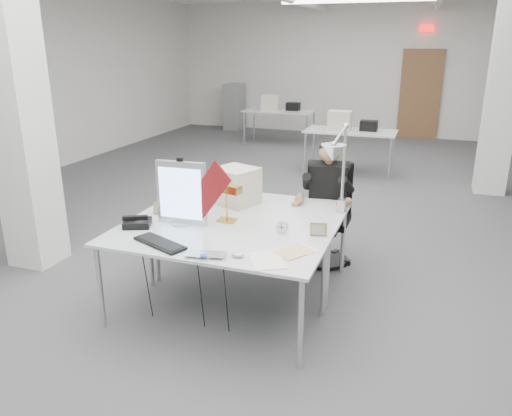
{
  "coord_description": "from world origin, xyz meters",
  "views": [
    {
      "loc": [
        1.57,
        -5.89,
        2.26
      ],
      "look_at": [
        0.19,
        -2.0,
        0.88
      ],
      "focal_mm": 35.0,
      "sensor_mm": 36.0,
      "label": 1
    }
  ],
  "objects_px": {
    "monitor": "(181,193)",
    "desk_phone": "(137,223)",
    "desk_main": "(213,240)",
    "laptop": "(204,257)",
    "bankers_lamp": "(227,201)",
    "office_chair": "(327,213)",
    "architect_lamp": "(339,167)",
    "seated_person": "(328,183)",
    "beige_monitor": "(236,186)"
  },
  "relations": [
    {
      "from": "laptop",
      "to": "bankers_lamp",
      "type": "bearing_deg",
      "value": 88.17
    },
    {
      "from": "laptop",
      "to": "architect_lamp",
      "type": "bearing_deg",
      "value": 44.18
    },
    {
      "from": "monitor",
      "to": "beige_monitor",
      "type": "bearing_deg",
      "value": 69.19
    },
    {
      "from": "bankers_lamp",
      "to": "beige_monitor",
      "type": "bearing_deg",
      "value": 118.8
    },
    {
      "from": "desk_main",
      "to": "bankers_lamp",
      "type": "relative_size",
      "value": 4.83
    },
    {
      "from": "desk_main",
      "to": "laptop",
      "type": "height_order",
      "value": "laptop"
    },
    {
      "from": "desk_phone",
      "to": "architect_lamp",
      "type": "xyz_separation_m",
      "value": [
        1.58,
        0.72,
        0.46
      ]
    },
    {
      "from": "office_chair",
      "to": "architect_lamp",
      "type": "distance_m",
      "value": 1.01
    },
    {
      "from": "laptop",
      "to": "seated_person",
      "type": "bearing_deg",
      "value": 61.05
    },
    {
      "from": "architect_lamp",
      "to": "laptop",
      "type": "bearing_deg",
      "value": -140.26
    },
    {
      "from": "beige_monitor",
      "to": "bankers_lamp",
      "type": "bearing_deg",
      "value": -56.36
    },
    {
      "from": "monitor",
      "to": "desk_phone",
      "type": "bearing_deg",
      "value": -151.73
    },
    {
      "from": "desk_main",
      "to": "office_chair",
      "type": "height_order",
      "value": "office_chair"
    },
    {
      "from": "desk_phone",
      "to": "laptop",
      "type": "bearing_deg",
      "value": -50.13
    },
    {
      "from": "monitor",
      "to": "desk_phone",
      "type": "height_order",
      "value": "monitor"
    },
    {
      "from": "laptop",
      "to": "bankers_lamp",
      "type": "xyz_separation_m",
      "value": [
        -0.15,
        0.8,
        0.17
      ]
    },
    {
      "from": "desk_main",
      "to": "monitor",
      "type": "height_order",
      "value": "monitor"
    },
    {
      "from": "office_chair",
      "to": "monitor",
      "type": "relative_size",
      "value": 2.05
    },
    {
      "from": "desk_main",
      "to": "seated_person",
      "type": "relative_size",
      "value": 2.18
    },
    {
      "from": "office_chair",
      "to": "seated_person",
      "type": "relative_size",
      "value": 1.37
    },
    {
      "from": "architect_lamp",
      "to": "bankers_lamp",
      "type": "bearing_deg",
      "value": -176.19
    },
    {
      "from": "office_chair",
      "to": "laptop",
      "type": "distance_m",
      "value": 1.95
    },
    {
      "from": "desk_phone",
      "to": "beige_monitor",
      "type": "xyz_separation_m",
      "value": [
        0.56,
        0.88,
        0.15
      ]
    },
    {
      "from": "desk_main",
      "to": "office_chair",
      "type": "relative_size",
      "value": 1.59
    },
    {
      "from": "desk_main",
      "to": "laptop",
      "type": "xyz_separation_m",
      "value": [
        0.1,
        -0.38,
        0.02
      ]
    },
    {
      "from": "desk_main",
      "to": "bankers_lamp",
      "type": "height_order",
      "value": "bankers_lamp"
    },
    {
      "from": "monitor",
      "to": "laptop",
      "type": "bearing_deg",
      "value": -53.9
    },
    {
      "from": "desk_main",
      "to": "desk_phone",
      "type": "relative_size",
      "value": 8.06
    },
    {
      "from": "office_chair",
      "to": "desk_phone",
      "type": "bearing_deg",
      "value": -142.72
    },
    {
      "from": "office_chair",
      "to": "monitor",
      "type": "bearing_deg",
      "value": -138.92
    },
    {
      "from": "desk_main",
      "to": "architect_lamp",
      "type": "distance_m",
      "value": 1.25
    },
    {
      "from": "bankers_lamp",
      "to": "office_chair",
      "type": "bearing_deg",
      "value": 73.31
    },
    {
      "from": "monitor",
      "to": "beige_monitor",
      "type": "height_order",
      "value": "monitor"
    },
    {
      "from": "seated_person",
      "to": "desk_phone",
      "type": "xyz_separation_m",
      "value": [
        -1.36,
        -1.39,
        -0.12
      ]
    },
    {
      "from": "seated_person",
      "to": "architect_lamp",
      "type": "relative_size",
      "value": 0.85
    },
    {
      "from": "office_chair",
      "to": "beige_monitor",
      "type": "distance_m",
      "value": 1.04
    },
    {
      "from": "seated_person",
      "to": "beige_monitor",
      "type": "xyz_separation_m",
      "value": [
        -0.8,
        -0.51,
        0.03
      ]
    },
    {
      "from": "laptop",
      "to": "desk_phone",
      "type": "xyz_separation_m",
      "value": [
        -0.83,
        0.43,
        0.02
      ]
    },
    {
      "from": "desk_phone",
      "to": "seated_person",
      "type": "bearing_deg",
      "value": 22.84
    },
    {
      "from": "bankers_lamp",
      "to": "desk_main",
      "type": "bearing_deg",
      "value": -66.73
    },
    {
      "from": "monitor",
      "to": "architect_lamp",
      "type": "distance_m",
      "value": 1.37
    },
    {
      "from": "monitor",
      "to": "desk_main",
      "type": "bearing_deg",
      "value": -33.81
    },
    {
      "from": "monitor",
      "to": "architect_lamp",
      "type": "height_order",
      "value": "architect_lamp"
    },
    {
      "from": "monitor",
      "to": "desk_phone",
      "type": "xyz_separation_m",
      "value": [
        -0.33,
        -0.2,
        -0.25
      ]
    },
    {
      "from": "seated_person",
      "to": "laptop",
      "type": "xyz_separation_m",
      "value": [
        -0.53,
        -1.82,
        -0.13
      ]
    },
    {
      "from": "laptop",
      "to": "architect_lamp",
      "type": "xyz_separation_m",
      "value": [
        0.75,
        1.15,
        0.48
      ]
    },
    {
      "from": "laptop",
      "to": "beige_monitor",
      "type": "bearing_deg",
      "value": 88.92
    },
    {
      "from": "desk_main",
      "to": "architect_lamp",
      "type": "relative_size",
      "value": 1.84
    },
    {
      "from": "office_chair",
      "to": "bankers_lamp",
      "type": "xyz_separation_m",
      "value": [
        -0.68,
        -1.07,
        0.38
      ]
    },
    {
      "from": "office_chair",
      "to": "bankers_lamp",
      "type": "bearing_deg",
      "value": -132.09
    }
  ]
}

